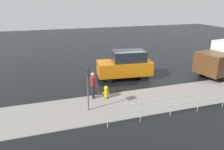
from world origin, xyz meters
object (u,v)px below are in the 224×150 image
at_px(pedestrian, 93,83).
at_px(sign_post, 88,83).
at_px(moving_hatchback, 126,65).
at_px(fire_hydrant, 106,92).

distance_m(pedestrian, sign_post, 1.61).
distance_m(moving_hatchback, fire_hydrant, 3.88).
height_order(moving_hatchback, pedestrian, moving_hatchback).
relative_size(moving_hatchback, fire_hydrant, 5.07).
distance_m(moving_hatchback, sign_post, 5.55).
relative_size(moving_hatchback, sign_post, 1.70).
xyz_separation_m(fire_hydrant, pedestrian, (0.72, -0.24, 0.56)).
distance_m(moving_hatchback, pedestrian, 4.14).
bearing_deg(fire_hydrant, moving_hatchback, -128.53).
relative_size(fire_hydrant, sign_post, 0.33).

